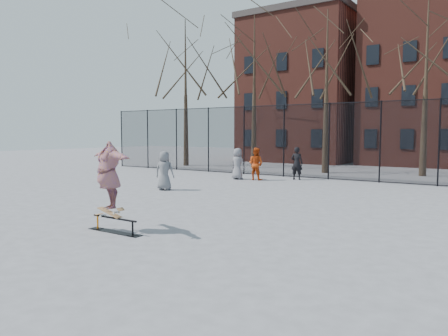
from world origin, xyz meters
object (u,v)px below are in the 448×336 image
Objects in this scene: skater at (109,179)px; skate_rail at (115,226)px; bystander_black at (297,163)px; bystander_red at (256,164)px; skateboard at (110,215)px; bystander_grey at (238,164)px; bystander_extra at (164,171)px.

skate_rail is at bearing 20.52° from skater.
bystander_red is (-1.68, -1.35, -0.02)m from bystander_black.
skate_rail is 0.33m from skateboard.
skateboard is 12.62m from bystander_grey.
skater is 13.65m from bystander_black.
skateboard is 0.49× the size of bystander_grey.
skate_rail is 0.99× the size of bystander_black.
bystander_black is 1.03× the size of bystander_extra.
bystander_grey is at bearing 14.04° from bystander_red.
bystander_grey is at bearing -113.30° from bystander_extra.
bystander_grey reaches higher than skate_rail.
skater reaches higher than bystander_black.
bystander_red is at bearing -160.57° from bystander_grey.
skater reaches higher than bystander_red.
bystander_black is 7.54m from bystander_extra.
skate_rail is 13.68m from bystander_black.
skater is 1.23× the size of bystander_extra.
bystander_extra is (-0.25, -5.37, 0.01)m from bystander_grey.
skater is 12.62m from bystander_grey.
skate_rail is 1.02× the size of bystander_extra.
bystander_black is (-1.29, 13.58, -0.45)m from skater.
bystander_black is at bearing -141.38° from bystander_red.
skate_rail is 0.83× the size of skater.
skateboard is at bearing 101.66° from bystander_extra.
bystander_grey is 0.99m from bystander_red.
skater is 7.83m from bystander_extra.
bystander_red is at bearing 124.13° from skater.
skater reaches higher than bystander_extra.
bystander_black is at bearing 115.93° from skater.
bystander_red is (-2.96, 12.23, -0.47)m from skater.
skate_rail is at bearing 90.85° from bystander_black.
skateboard is 12.59m from bystander_red.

